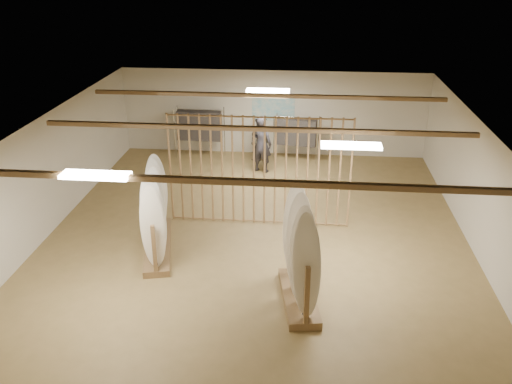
# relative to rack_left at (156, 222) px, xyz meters

# --- Properties ---
(floor) EXTENTS (12.00, 12.00, 0.00)m
(floor) POSITION_rel_rack_left_xyz_m (2.20, 0.73, -0.70)
(floor) COLOR olive
(floor) RESTS_ON ground
(ceiling) EXTENTS (12.00, 12.00, 0.00)m
(ceiling) POSITION_rel_rack_left_xyz_m (2.20, 0.73, 2.10)
(ceiling) COLOR gray
(ceiling) RESTS_ON ground
(wall_back) EXTENTS (12.00, 0.00, 12.00)m
(wall_back) POSITION_rel_rack_left_xyz_m (2.20, 6.73, 0.70)
(wall_back) COLOR beige
(wall_back) RESTS_ON ground
(wall_front) EXTENTS (12.00, 0.00, 12.00)m
(wall_front) POSITION_rel_rack_left_xyz_m (2.20, -5.27, 0.70)
(wall_front) COLOR beige
(wall_front) RESTS_ON ground
(wall_left) EXTENTS (0.00, 12.00, 12.00)m
(wall_left) POSITION_rel_rack_left_xyz_m (-2.80, 0.73, 0.70)
(wall_left) COLOR beige
(wall_left) RESTS_ON ground
(wall_right) EXTENTS (0.00, 12.00, 12.00)m
(wall_right) POSITION_rel_rack_left_xyz_m (7.20, 0.73, 0.70)
(wall_right) COLOR beige
(wall_right) RESTS_ON ground
(ceiling_slats) EXTENTS (9.50, 6.12, 0.10)m
(ceiling_slats) POSITION_rel_rack_left_xyz_m (2.20, 0.73, 2.02)
(ceiling_slats) COLOR brown
(ceiling_slats) RESTS_ON ground
(light_panels) EXTENTS (1.20, 0.35, 0.06)m
(light_panels) POSITION_rel_rack_left_xyz_m (2.20, 0.73, 2.04)
(light_panels) COLOR white
(light_panels) RESTS_ON ground
(bamboo_partition) EXTENTS (4.45, 0.05, 2.78)m
(bamboo_partition) POSITION_rel_rack_left_xyz_m (2.20, 1.53, 0.70)
(bamboo_partition) COLOR #A37C4F
(bamboo_partition) RESTS_ON ground
(poster) EXTENTS (1.40, 0.03, 0.90)m
(poster) POSITION_rel_rack_left_xyz_m (2.20, 6.71, 0.90)
(poster) COLOR #359CBC
(poster) RESTS_ON ground
(rack_left) EXTENTS (1.12, 2.58, 2.03)m
(rack_left) POSITION_rel_rack_left_xyz_m (0.00, 0.00, 0.00)
(rack_left) COLOR brown
(rack_left) RESTS_ON floor
(rack_right) EXTENTS (0.90, 1.97, 2.20)m
(rack_right) POSITION_rel_rack_left_xyz_m (3.27, -1.74, 0.05)
(rack_right) COLOR brown
(rack_right) RESTS_ON floor
(clothing_rack_a) EXTENTS (1.56, 0.43, 1.67)m
(clothing_rack_a) POSITION_rel_rack_left_xyz_m (-0.17, 6.13, 0.39)
(clothing_rack_a) COLOR silver
(clothing_rack_a) RESTS_ON floor
(clothing_rack_b) EXTENTS (1.38, 0.57, 1.50)m
(clothing_rack_b) POSITION_rel_rack_left_xyz_m (2.99, 6.09, 0.28)
(clothing_rack_b) COLOR silver
(clothing_rack_b) RESTS_ON floor
(shopper_a) EXTENTS (0.86, 0.70, 2.02)m
(shopper_a) POSITION_rel_rack_left_xyz_m (1.95, 5.03, 0.31)
(shopper_a) COLOR #2B2A32
(shopper_a) RESTS_ON floor
(shopper_b) EXTENTS (1.04, 1.01, 1.70)m
(shopper_b) POSITION_rel_rack_left_xyz_m (1.87, 5.72, 0.15)
(shopper_b) COLOR #353029
(shopper_b) RESTS_ON floor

